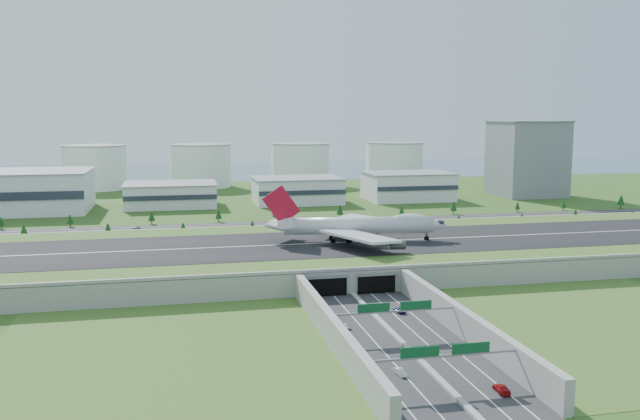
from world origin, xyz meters
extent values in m
plane|color=#2D4D18|center=(0.00, 0.00, 0.00)|extent=(1200.00, 1200.00, 0.00)
cube|color=gray|center=(0.00, 0.00, 4.00)|extent=(520.00, 100.00, 8.00)
cube|color=#376121|center=(0.00, 0.00, 8.08)|extent=(520.00, 100.00, 0.16)
cube|color=black|center=(0.00, 0.00, 8.22)|extent=(520.00, 58.00, 0.12)
cube|color=silver|center=(0.00, 0.00, 8.30)|extent=(520.00, 0.90, 0.02)
cube|color=gray|center=(0.00, -49.40, 8.60)|extent=(520.00, 1.20, 1.20)
cube|color=#28282B|center=(0.00, -110.00, 0.06)|extent=(34.00, 120.00, 0.12)
cube|color=gray|center=(0.00, -110.00, 0.45)|extent=(1.60, 120.00, 0.90)
cube|color=gray|center=(-18.20, -100.00, 4.00)|extent=(2.40, 100.00, 8.00)
cube|color=gray|center=(18.20, -100.00, 4.00)|extent=(2.40, 100.00, 8.00)
cube|color=black|center=(-8.50, -50.20, 3.20)|extent=(13.00, 1.20, 6.00)
cube|color=black|center=(8.50, -50.20, 3.20)|extent=(13.00, 1.20, 6.00)
cylinder|color=gray|center=(-19.00, -95.00, 3.50)|extent=(0.70, 0.70, 7.00)
cylinder|color=gray|center=(19.00, -95.00, 3.50)|extent=(0.70, 0.70, 7.00)
cube|color=gray|center=(0.00, -95.00, 7.20)|extent=(38.00, 0.50, 0.50)
cube|color=#0C4C23|center=(-6.00, -95.10, 8.60)|extent=(9.00, 0.30, 2.40)
cube|color=#0C4C23|center=(6.00, -95.10, 8.60)|extent=(9.00, 0.30, 2.40)
cylinder|color=gray|center=(-19.00, -130.00, 3.50)|extent=(0.70, 0.70, 7.00)
cylinder|color=gray|center=(19.00, -130.00, 3.50)|extent=(0.70, 0.70, 7.00)
cube|color=gray|center=(0.00, -130.00, 7.20)|extent=(38.00, 0.50, 0.50)
cube|color=#0C4C23|center=(-6.00, -130.10, 8.60)|extent=(9.00, 0.30, 2.40)
cube|color=#0C4C23|center=(6.00, -130.10, 8.60)|extent=(9.00, 0.30, 2.40)
cube|color=#28282B|center=(0.00, 95.00, 0.06)|extent=(560.00, 36.00, 0.12)
cylinder|color=#3D2819|center=(-127.70, 73.00, 1.47)|extent=(0.50, 0.50, 2.94)
cone|color=#103B14|center=(-127.70, 73.00, 5.22)|extent=(4.57, 4.57, 5.88)
cylinder|color=#3D2819|center=(-89.55, 73.00, 1.39)|extent=(0.50, 0.50, 2.78)
cone|color=#103B14|center=(-89.55, 73.00, 4.94)|extent=(4.32, 4.32, 5.55)
cylinder|color=#3D2819|center=(-53.82, 73.00, 1.24)|extent=(0.50, 0.50, 2.49)
cone|color=#103B14|center=(-53.82, 73.00, 4.43)|extent=(3.87, 3.87, 4.98)
cylinder|color=#3D2819|center=(-19.40, 73.00, 1.22)|extent=(0.50, 0.50, 2.43)
cone|color=#103B14|center=(-19.40, 73.00, 4.32)|extent=(3.78, 3.78, 4.87)
cylinder|color=#3D2819|center=(18.35, 73.00, 1.32)|extent=(0.50, 0.50, 2.64)
cone|color=#103B14|center=(18.35, 73.00, 4.69)|extent=(4.10, 4.10, 5.27)
cylinder|color=#3D2819|center=(59.16, 73.00, 1.52)|extent=(0.50, 0.50, 3.03)
cone|color=#103B14|center=(59.16, 73.00, 5.39)|extent=(4.72, 4.72, 6.07)
cylinder|color=#3D2819|center=(92.79, 73.00, 1.07)|extent=(0.50, 0.50, 2.15)
cone|color=#103B14|center=(92.79, 73.00, 3.82)|extent=(3.34, 3.34, 4.29)
cylinder|color=#3D2819|center=(130.07, 73.00, 1.05)|extent=(0.50, 0.50, 2.10)
cone|color=#103B14|center=(130.07, 73.00, 3.73)|extent=(3.26, 3.26, 4.19)
cylinder|color=#3D2819|center=(163.04, 73.00, 1.28)|extent=(0.50, 0.50, 2.57)
cone|color=#103B14|center=(163.04, 73.00, 4.56)|extent=(3.99, 3.99, 5.13)
cylinder|color=#3D2819|center=(200.06, 73.00, 1.05)|extent=(0.50, 0.50, 2.10)
cone|color=#103B14|center=(200.06, 73.00, 3.73)|extent=(3.26, 3.26, 4.19)
cylinder|color=#3D2819|center=(-147.81, 117.00, 1.13)|extent=(0.50, 0.50, 2.26)
cone|color=#103B14|center=(-147.81, 117.00, 4.01)|extent=(3.51, 3.51, 4.51)
cylinder|color=#3D2819|center=(-113.13, 117.00, 1.17)|extent=(0.50, 0.50, 2.34)
cone|color=#103B14|center=(-113.13, 117.00, 4.16)|extent=(3.64, 3.64, 4.68)
cylinder|color=#3D2819|center=(-70.27, 117.00, 1.21)|extent=(0.50, 0.50, 2.42)
cone|color=#103B14|center=(-70.27, 117.00, 4.30)|extent=(3.77, 3.77, 4.84)
cylinder|color=#3D2819|center=(-33.49, 117.00, 1.21)|extent=(0.50, 0.50, 2.42)
cone|color=#103B14|center=(-33.49, 117.00, 4.29)|extent=(3.76, 3.76, 4.83)
cylinder|color=#3D2819|center=(-1.11, 117.00, 1.22)|extent=(0.50, 0.50, 2.45)
cone|color=#103B14|center=(-1.11, 117.00, 4.35)|extent=(3.81, 3.81, 4.89)
cylinder|color=#3D2819|center=(37.17, 117.00, 1.34)|extent=(0.50, 0.50, 2.68)
cone|color=#103B14|center=(37.17, 117.00, 4.77)|extent=(4.18, 4.18, 5.37)
cylinder|color=#3D2819|center=(75.41, 117.00, 1.02)|extent=(0.50, 0.50, 2.04)
cone|color=#103B14|center=(75.41, 117.00, 3.63)|extent=(3.18, 3.18, 4.09)
cylinder|color=#3D2819|center=(108.58, 117.00, 1.35)|extent=(0.50, 0.50, 2.69)
cone|color=#103B14|center=(108.58, 117.00, 4.78)|extent=(4.19, 4.19, 5.38)
cylinder|color=#3D2819|center=(151.21, 117.00, 1.07)|extent=(0.50, 0.50, 2.14)
cone|color=#103B14|center=(151.21, 117.00, 3.80)|extent=(3.33, 3.33, 4.28)
cylinder|color=#3D2819|center=(182.97, 117.00, 1.09)|extent=(0.50, 0.50, 2.18)
cone|color=#103B14|center=(182.97, 117.00, 3.88)|extent=(3.39, 3.39, 4.36)
cylinder|color=#3D2819|center=(224.24, 117.00, 1.51)|extent=(0.50, 0.50, 3.01)
cone|color=#103B14|center=(224.24, 117.00, 5.36)|extent=(4.69, 4.69, 6.03)
cube|color=silver|center=(-60.00, 190.00, 7.50)|extent=(58.00, 42.00, 15.00)
cube|color=silver|center=(25.00, 190.00, 8.50)|extent=(58.00, 42.00, 17.00)
cube|color=silver|center=(105.00, 190.00, 9.50)|extent=(58.00, 42.00, 19.00)
cube|color=slate|center=(200.00, 195.00, 27.50)|extent=(46.00, 46.00, 55.00)
cylinder|color=white|center=(-120.00, 310.00, 17.50)|extent=(50.00, 50.00, 35.00)
cylinder|color=white|center=(-35.00, 310.00, 17.50)|extent=(50.00, 50.00, 35.00)
cylinder|color=white|center=(50.00, 310.00, 17.50)|extent=(50.00, 50.00, 35.00)
cylinder|color=white|center=(135.00, 310.00, 17.50)|extent=(50.00, 50.00, 35.00)
cube|color=#3D6074|center=(0.00, 480.00, 0.03)|extent=(1200.00, 260.00, 0.06)
cylinder|color=silver|center=(16.73, 1.92, 14.69)|extent=(62.24, 16.01, 7.07)
cone|color=silver|center=(49.52, -2.91, 14.69)|extent=(9.77, 8.28, 7.07)
cone|color=silver|center=(-16.06, 6.75, 15.13)|extent=(11.96, 8.60, 7.07)
ellipsoid|color=silver|center=(37.54, -1.15, 17.23)|extent=(15.72, 7.65, 4.35)
cube|color=silver|center=(11.81, -16.34, 13.58)|extent=(26.47, 36.13, 1.74)
cube|color=silver|center=(17.28, 20.82, 13.58)|extent=(32.44, 34.57, 1.74)
cylinder|color=#38383D|center=(20.01, -11.97, 11.15)|extent=(6.17, 4.12, 3.31)
cylinder|color=#38383D|center=(24.61, -24.93, 11.15)|extent=(6.17, 4.12, 3.31)
cylinder|color=#38383D|center=(23.87, 14.27, 11.15)|extent=(6.17, 4.12, 3.31)
cylinder|color=#38383D|center=(32.02, 25.35, 11.15)|extent=(6.17, 4.12, 3.31)
cube|color=silver|center=(-16.01, -0.52, 16.01)|extent=(10.64, 13.74, 0.66)
cube|color=silver|center=(-13.92, 13.69, 16.01)|extent=(12.74, 13.64, 0.66)
cube|color=#A80B26|center=(-14.97, 6.59, 23.53)|extent=(15.73, 3.28, 16.56)
cylinder|color=black|center=(44.97, -2.24, 8.89)|extent=(2.10, 0.77, 2.10)
cylinder|color=black|center=(11.84, -0.94, 8.89)|extent=(2.10, 0.77, 2.10)
cylinder|color=black|center=(12.87, 6.06, 8.89)|extent=(2.10, 0.77, 2.10)
cylinder|color=black|center=(5.28, 0.03, 8.89)|extent=(2.10, 0.77, 2.10)
cylinder|color=black|center=(6.31, 7.03, 8.89)|extent=(2.10, 0.77, 2.10)
imported|color=silver|center=(-11.04, -85.23, 0.81)|extent=(2.12, 4.22, 1.38)
imported|color=silver|center=(-7.43, -121.64, 0.87)|extent=(2.33, 4.77, 1.50)
imported|color=#0D1343|center=(8.61, -73.51, 0.86)|extent=(3.62, 5.74, 1.48)
imported|color=#A30F0F|center=(10.94, -135.70, 0.98)|extent=(2.86, 6.10, 1.72)
imported|color=#535357|center=(-137.51, 88.79, 0.78)|extent=(4.14, 2.49, 1.32)
imported|color=black|center=(24.22, 103.06, 0.89)|extent=(4.90, 2.74, 1.53)
imported|color=silver|center=(170.91, 86.75, 0.78)|extent=(4.73, 2.20, 1.31)
imported|color=white|center=(-77.90, 102.50, 0.82)|extent=(5.20, 3.23, 1.41)
camera|label=1|loc=(-57.68, -264.67, 60.20)|focal=38.00mm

